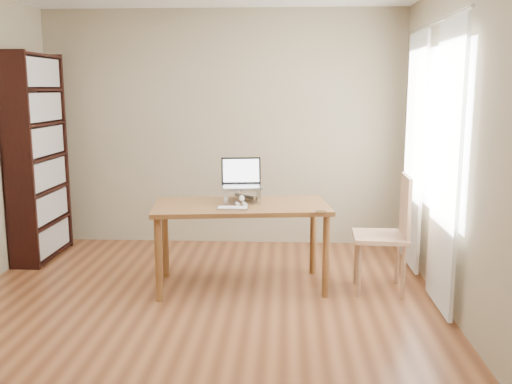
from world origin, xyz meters
name	(u,v)px	position (x,y,z in m)	size (l,w,h in m)	color
room	(194,150)	(0.03, 0.01, 1.30)	(4.04, 4.54, 2.64)	#5B2F18
bookshelf	(37,157)	(-1.83, 1.55, 1.05)	(0.30, 0.90, 2.10)	black
curtains	(429,157)	(1.92, 0.80, 1.17)	(0.03, 1.90, 2.25)	white
desk	(241,214)	(0.32, 0.75, 0.66)	(1.59, 0.94, 0.75)	brown
laptop_stand	(242,193)	(0.32, 0.83, 0.83)	(0.32, 0.25, 0.13)	silver
laptop	(242,179)	(0.32, 0.89, 0.94)	(0.38, 0.33, 0.25)	silver
keyboard	(233,208)	(0.26, 0.53, 0.76)	(0.26, 0.11, 0.02)	silver
coaster	(321,212)	(0.99, 0.46, 0.75)	(0.09, 0.09, 0.01)	#50331B
cat	(239,194)	(0.28, 0.86, 0.82)	(0.25, 0.49, 0.16)	#4F443E
chair	(390,229)	(1.60, 0.71, 0.56)	(0.47, 0.47, 1.02)	tan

